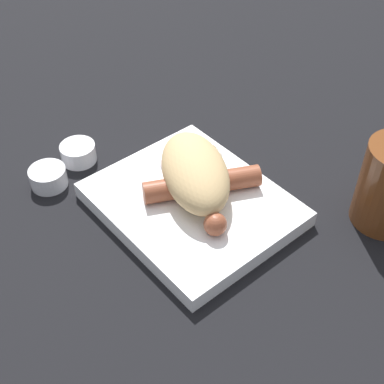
{
  "coord_description": "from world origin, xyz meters",
  "views": [
    {
      "loc": [
        0.35,
        -0.29,
        0.46
      ],
      "look_at": [
        0.0,
        0.0,
        0.03
      ],
      "focal_mm": 50.0,
      "sensor_mm": 36.0,
      "label": 1
    }
  ],
  "objects_px": {
    "sausage": "(200,182)",
    "condiment_cup_near": "(78,154)",
    "food_tray": "(192,204)",
    "bread_roll": "(195,172)",
    "condiment_cup_far": "(48,178)"
  },
  "relations": [
    {
      "from": "sausage",
      "to": "condiment_cup_near",
      "type": "xyz_separation_m",
      "value": [
        -0.17,
        -0.07,
        -0.02
      ]
    },
    {
      "from": "sausage",
      "to": "condiment_cup_near",
      "type": "height_order",
      "value": "sausage"
    },
    {
      "from": "food_tray",
      "to": "sausage",
      "type": "distance_m",
      "value": 0.03
    },
    {
      "from": "bread_roll",
      "to": "condiment_cup_far",
      "type": "bearing_deg",
      "value": -139.03
    },
    {
      "from": "bread_roll",
      "to": "sausage",
      "type": "distance_m",
      "value": 0.01
    },
    {
      "from": "food_tray",
      "to": "bread_roll",
      "type": "distance_m",
      "value": 0.04
    },
    {
      "from": "food_tray",
      "to": "sausage",
      "type": "bearing_deg",
      "value": 105.49
    },
    {
      "from": "sausage",
      "to": "condiment_cup_far",
      "type": "height_order",
      "value": "sausage"
    },
    {
      "from": "food_tray",
      "to": "condiment_cup_far",
      "type": "xyz_separation_m",
      "value": [
        -0.15,
        -0.11,
        0.0
      ]
    },
    {
      "from": "condiment_cup_near",
      "to": "condiment_cup_far",
      "type": "relative_size",
      "value": 1.0
    },
    {
      "from": "food_tray",
      "to": "condiment_cup_near",
      "type": "xyz_separation_m",
      "value": [
        -0.17,
        -0.05,
        0.0
      ]
    },
    {
      "from": "sausage",
      "to": "bread_roll",
      "type": "bearing_deg",
      "value": -164.94
    },
    {
      "from": "bread_roll",
      "to": "sausage",
      "type": "height_order",
      "value": "bread_roll"
    },
    {
      "from": "condiment_cup_near",
      "to": "bread_roll",
      "type": "bearing_deg",
      "value": 23.25
    },
    {
      "from": "sausage",
      "to": "condiment_cup_far",
      "type": "bearing_deg",
      "value": -139.96
    }
  ]
}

